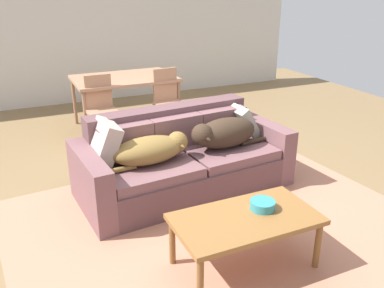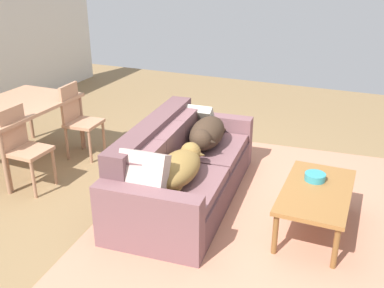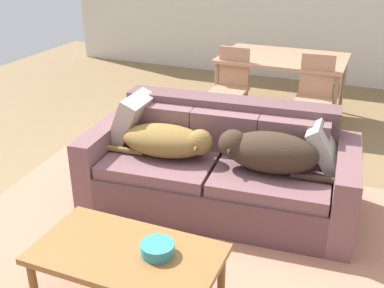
{
  "view_description": "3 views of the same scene",
  "coord_description": "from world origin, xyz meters",
  "views": [
    {
      "loc": [
        -1.56,
        -3.69,
        2.12
      ],
      "look_at": [
        0.12,
        0.01,
        0.5
      ],
      "focal_mm": 38.66,
      "sensor_mm": 36.0,
      "label": 1
    },
    {
      "loc": [
        -3.83,
        -1.76,
        2.45
      ],
      "look_at": [
        0.27,
        -0.0,
        0.54
      ],
      "focal_mm": 41.56,
      "sensor_mm": 36.0,
      "label": 2
    },
    {
      "loc": [
        1.14,
        -3.31,
        2.16
      ],
      "look_at": [
        -0.19,
        -0.1,
        0.57
      ],
      "focal_mm": 43.8,
      "sensor_mm": 36.0,
      "label": 3
    }
  ],
  "objects": [
    {
      "name": "throw_pillow_by_right_arm",
      "position": [
        0.83,
        0.15,
        0.62
      ],
      "size": [
        0.31,
        0.39,
        0.38
      ],
      "primitive_type": "cube",
      "rotation": [
        0.0,
        -0.55,
        0.05
      ],
      "color": "#A9A595",
      "rests_on": "couch"
    },
    {
      "name": "area_rug",
      "position": [
        0.02,
        -0.85,
        0.01
      ],
      "size": [
        3.87,
        3.3,
        0.01
      ],
      "primitive_type": "cube",
      "rotation": [
        0.0,
        0.0,
        0.08
      ],
      "color": "tan",
      "rests_on": "ground"
    },
    {
      "name": "bowl_on_coffee_table",
      "position": [
        0.11,
        -1.35,
        0.48
      ],
      "size": [
        0.2,
        0.2,
        0.07
      ],
      "primitive_type": "cylinder",
      "color": "teal",
      "rests_on": "coffee_table"
    },
    {
      "name": "dining_chair_near_left",
      "position": [
        -0.45,
        1.72,
        0.52
      ],
      "size": [
        0.4,
        0.4,
        0.94
      ],
      "rotation": [
        0.0,
        0.0,
        -0.0
      ],
      "color": "tan",
      "rests_on": "ground"
    },
    {
      "name": "dining_table",
      "position": [
        0.04,
        2.26,
        0.71
      ],
      "size": [
        1.48,
        0.99,
        0.77
      ],
      "color": "tan",
      "rests_on": "ground"
    },
    {
      "name": "dining_chair_near_right",
      "position": [
        0.52,
        1.69,
        0.53
      ],
      "size": [
        0.43,
        0.43,
        0.95
      ],
      "rotation": [
        0.0,
        0.0,
        0.07
      ],
      "color": "tan",
      "rests_on": "ground"
    },
    {
      "name": "dog_on_right_cushion",
      "position": [
        0.43,
        -0.11,
        0.61
      ],
      "size": [
        0.9,
        0.42,
        0.32
      ],
      "rotation": [
        0.0,
        0.0,
        0.08
      ],
      "color": "#38281C",
      "rests_on": "couch"
    },
    {
      "name": "coffee_table",
      "position": [
        -0.07,
        -1.4,
        0.4
      ],
      "size": [
        1.11,
        0.61,
        0.45
      ],
      "color": "#8F5E2F",
      "rests_on": "ground"
    },
    {
      "name": "ground_plane",
      "position": [
        0.0,
        0.0,
        0.0
      ],
      "size": [
        10.0,
        10.0,
        0.0
      ],
      "primitive_type": "plane",
      "color": "olive"
    },
    {
      "name": "couch",
      "position": [
        0.02,
        0.02,
        0.32
      ],
      "size": [
        2.28,
        1.17,
        0.84
      ],
      "rotation": [
        0.0,
        0.0,
        0.08
      ],
      "color": "brown",
      "rests_on": "ground"
    },
    {
      "name": "throw_pillow_by_left_arm",
      "position": [
        -0.81,
        0.02,
        0.65
      ],
      "size": [
        0.33,
        0.45,
        0.47
      ],
      "primitive_type": "cube",
      "rotation": [
        0.0,
        0.4,
        0.04
      ],
      "color": "#BBA398",
      "rests_on": "couch"
    },
    {
      "name": "dog_on_left_cushion",
      "position": [
        -0.38,
        -0.15,
        0.58
      ],
      "size": [
        0.9,
        0.44,
        0.27
      ],
      "rotation": [
        0.0,
        0.0,
        0.08
      ],
      "color": "olive",
      "rests_on": "couch"
    }
  ]
}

